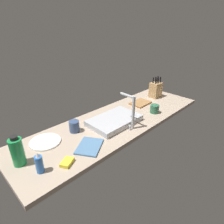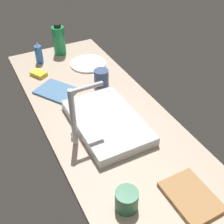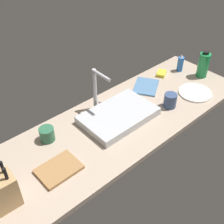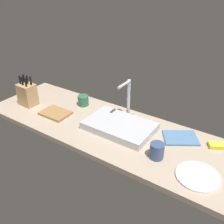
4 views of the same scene
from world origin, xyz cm
name	(u,v)px [view 1 (image 1 of 4)]	position (x,y,z in cm)	size (l,w,h in cm)	color
countertop_slab	(117,122)	(0.00, 0.00, 1.75)	(192.44, 59.68, 3.50)	tan
sink_basin	(114,120)	(5.47, 2.17, 5.96)	(45.09, 28.99, 4.91)	#B7BABF
faucet	(132,110)	(1.82, 17.94, 20.50)	(5.50, 15.00, 28.70)	#B7BABF
knife_block	(156,90)	(-73.29, -7.99, 12.46)	(13.34, 10.76, 23.68)	tan
cutting_board	(140,103)	(-44.54, -7.50, 4.40)	(21.20, 15.59, 1.80)	#9E7042
soap_bottle	(39,164)	(79.49, 13.02, 9.64)	(4.58, 4.58, 14.09)	blue
water_bottle	(17,152)	(85.32, -2.73, 12.98)	(7.92, 7.92, 20.44)	#1E8E47
dinner_plate	(45,142)	(63.03, -13.24, 4.10)	(22.58, 22.58, 1.20)	white
dish_towel	(89,146)	(43.47, 14.46, 4.10)	(20.87, 15.80, 1.20)	teal
coffee_mug	(154,109)	(-36.72, 15.37, 7.56)	(8.40, 8.40, 8.12)	#2D6647
ceramic_cup	(74,126)	(38.52, -10.79, 8.17)	(8.20, 8.20, 9.34)	#384C75
dish_sponge	(67,162)	(64.41, 18.22, 4.70)	(9.00, 6.00, 2.40)	yellow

